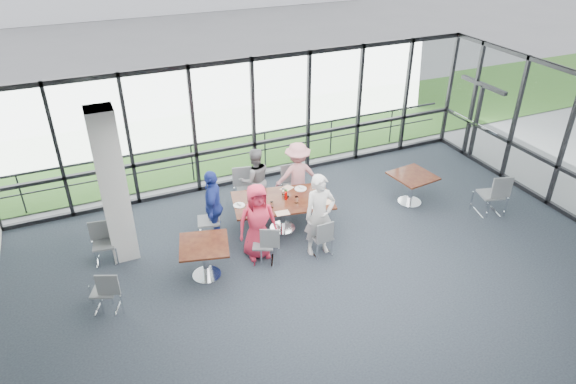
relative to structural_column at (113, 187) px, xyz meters
name	(u,v)px	position (x,y,z in m)	size (l,w,h in m)	color
floor	(350,297)	(3.60, -3.00, -1.61)	(12.00, 10.00, 0.02)	#1D232C
ceiling	(363,138)	(3.60, -3.00, 1.60)	(12.00, 10.00, 0.04)	silver
curtain_wall_back	(253,122)	(3.60, 2.00, 0.00)	(12.00, 0.10, 3.20)	white
exit_door	(476,123)	(9.60, 0.75, -0.55)	(0.12, 1.60, 2.10)	black
structural_column	(113,187)	(0.00, 0.00, 0.00)	(0.50, 0.50, 3.20)	silver
apron	(204,115)	(3.60, 7.00, -1.62)	(80.00, 70.00, 0.02)	slate
grass_strip	(222,136)	(3.60, 5.00, -1.59)	(80.00, 5.00, 0.01)	#34611D
guard_rail	(247,152)	(3.60, 2.60, -1.10)	(0.06, 0.06, 12.00)	#2D2D33
main_table	(282,204)	(3.34, -0.43, -0.96)	(2.31, 1.56, 0.75)	#34120E
side_table_left	(204,249)	(1.34, -1.34, -0.96)	(1.11, 1.11, 0.75)	#34120E
side_table_right	(413,179)	(6.59, -0.63, -0.96)	(1.02, 1.02, 0.75)	#34120E
diner_near_left	(257,222)	(2.51, -1.11, -0.78)	(0.80, 0.52, 1.63)	#D52945
diner_near_right	(320,215)	(3.69, -1.50, -0.71)	(0.65, 0.47, 1.78)	silver
diner_far_left	(255,180)	(3.08, 0.58, -0.82)	(0.76, 0.47, 1.56)	slate
diner_far_right	(298,175)	(4.05, 0.34, -0.79)	(1.05, 0.54, 1.62)	#CF7F84
diner_end	(213,206)	(1.87, -0.20, -0.78)	(0.97, 0.53, 1.65)	navy
chair_main_nl	(263,244)	(2.53, -1.36, -1.18)	(0.41, 0.41, 0.83)	slate
chair_main_nr	(321,237)	(3.71, -1.56, -1.19)	(0.40, 0.40, 0.81)	slate
chair_main_fl	(247,190)	(2.93, 0.71, -1.12)	(0.47, 0.47, 0.96)	slate
chair_main_fr	(294,186)	(4.01, 0.47, -1.13)	(0.46, 0.46, 0.93)	slate
chair_main_end	(209,221)	(1.75, -0.18, -1.13)	(0.46, 0.46, 0.95)	slate
chair_spare_la	(104,291)	(-0.54, -1.53, -1.18)	(0.41, 0.41, 0.84)	slate
chair_spare_lb	(103,244)	(-0.39, -0.08, -1.18)	(0.41, 0.41, 0.83)	slate
chair_spare_r	(491,194)	(7.97, -1.74, -1.10)	(0.49, 0.49, 1.00)	slate
plate_nl	(256,210)	(2.66, -0.62, -0.84)	(0.26, 0.26, 0.01)	white
plate_nr	(315,206)	(3.86, -0.96, -0.84)	(0.24, 0.24, 0.01)	white
plate_fl	(256,192)	(2.92, 0.09, -0.84)	(0.28, 0.28, 0.01)	white
plate_fr	(301,189)	(3.89, -0.16, -0.84)	(0.27, 0.27, 0.01)	white
plate_end	(239,205)	(2.40, -0.29, -0.84)	(0.25, 0.25, 0.01)	white
tumbler_a	(272,205)	(3.01, -0.63, -0.78)	(0.07, 0.07, 0.13)	white
tumbler_b	(296,200)	(3.56, -0.67, -0.78)	(0.07, 0.07, 0.15)	white
tumbler_c	(283,192)	(3.45, -0.23, -0.78)	(0.07, 0.07, 0.15)	white
tumbler_d	(249,204)	(2.59, -0.42, -0.79)	(0.06, 0.06, 0.13)	white
menu_a	(283,213)	(3.13, -0.93, -0.85)	(0.28, 0.20, 0.00)	white
menu_b	(325,202)	(4.13, -0.90, -0.85)	(0.30, 0.21, 0.00)	white
menu_c	(287,188)	(3.62, -0.01, -0.85)	(0.29, 0.20, 0.00)	white
condiment_caddy	(286,196)	(3.46, -0.36, -0.83)	(0.10, 0.07, 0.04)	black
ketchup_bottle	(286,196)	(3.41, -0.45, -0.76)	(0.06, 0.06, 0.18)	#B30400
green_bottle	(286,194)	(3.45, -0.38, -0.75)	(0.05, 0.05, 0.20)	#27772B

